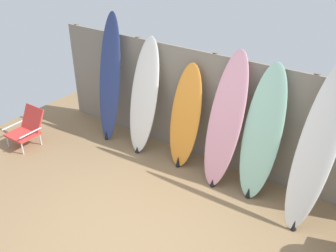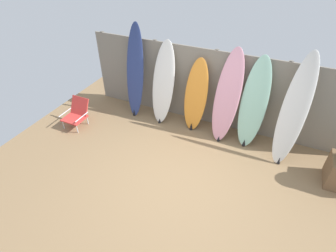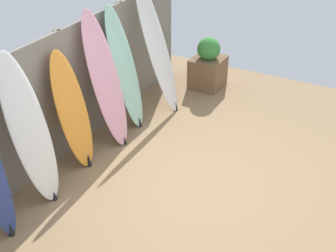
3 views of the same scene
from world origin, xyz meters
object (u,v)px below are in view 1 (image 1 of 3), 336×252
at_px(surfboard_navy_0, 110,80).
at_px(beach_chair, 27,127).
at_px(surfboard_orange_2, 185,118).
at_px(surfboard_seafoam_4, 262,134).
at_px(surfboard_pink_3, 225,122).
at_px(surfboard_white_1, 144,97).
at_px(surfboard_white_5, 317,149).

xyz_separation_m(surfboard_navy_0, beach_chair, (-1.03, -1.06, -0.76)).
xyz_separation_m(surfboard_orange_2, surfboard_seafoam_4, (1.25, -0.02, 0.13)).
distance_m(surfboard_pink_3, surfboard_seafoam_4, 0.55).
distance_m(surfboard_white_1, surfboard_seafoam_4, 2.04).
distance_m(surfboard_seafoam_4, beach_chair, 3.99).
bearing_deg(surfboard_orange_2, surfboard_white_5, -4.48).
xyz_separation_m(surfboard_seafoam_4, beach_chair, (-3.80, -1.07, -0.62)).
xyz_separation_m(surfboard_navy_0, surfboard_white_5, (3.51, -0.13, -0.03)).
bearing_deg(surfboard_seafoam_4, surfboard_pink_3, -176.67).
bearing_deg(surfboard_seafoam_4, surfboard_white_1, 179.67).
bearing_deg(beach_chair, surfboard_navy_0, 47.26).
bearing_deg(surfboard_pink_3, surfboard_orange_2, 175.83).
bearing_deg(surfboard_white_5, surfboard_seafoam_4, 169.62).
relative_size(surfboard_navy_0, surfboard_white_1, 1.15).
relative_size(surfboard_orange_2, beach_chair, 2.60).
relative_size(surfboard_white_1, surfboard_pink_3, 0.97).
bearing_deg(beach_chair, surfboard_pink_3, 19.09).
xyz_separation_m(surfboard_white_1, surfboard_seafoam_4, (2.04, -0.01, -0.01)).
relative_size(surfboard_pink_3, surfboard_white_5, 0.93).
bearing_deg(surfboard_white_1, surfboard_white_5, -3.05).
xyz_separation_m(surfboard_navy_0, surfboard_white_1, (0.73, 0.02, -0.13)).
relative_size(surfboard_pink_3, surfboard_seafoam_4, 1.04).
xyz_separation_m(surfboard_seafoam_4, surfboard_white_5, (0.75, -0.14, 0.12)).
distance_m(surfboard_white_5, beach_chair, 4.70).
bearing_deg(surfboard_pink_3, surfboard_navy_0, 179.28).
bearing_deg(surfboard_white_1, surfboard_seafoam_4, -0.33).
relative_size(surfboard_navy_0, surfboard_seafoam_4, 1.16).
height_order(surfboard_pink_3, surfboard_white_5, surfboard_white_5).
bearing_deg(surfboard_orange_2, surfboard_white_1, -179.44).
bearing_deg(surfboard_orange_2, surfboard_pink_3, -4.17).
xyz_separation_m(surfboard_pink_3, beach_chair, (-3.26, -1.03, -0.66)).
relative_size(surfboard_orange_2, surfboard_pink_3, 0.83).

